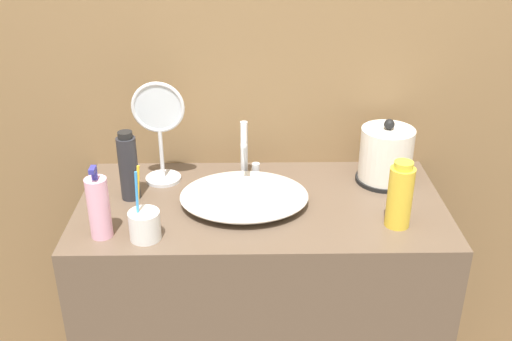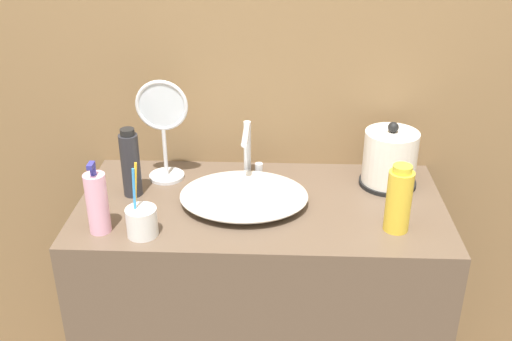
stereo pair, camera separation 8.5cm
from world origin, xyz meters
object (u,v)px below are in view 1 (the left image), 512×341
Objects in this scene: faucet at (246,148)px; toothbrush_cup at (145,224)px; electric_kettle at (386,157)px; mouthwash_bottle at (128,167)px; lotion_bottle at (99,207)px; vanity_mirror at (159,127)px; shampoo_bottle at (400,195)px.

toothbrush_cup is (-0.26, -0.32, -0.06)m from faucet.
faucet is at bearing 51.83° from toothbrush_cup.
mouthwash_bottle is (-0.74, -0.09, 0.02)m from electric_kettle.
electric_kettle reaches higher than toothbrush_cup.
electric_kettle and lotion_bottle have the same top height.
mouthwash_bottle reaches higher than faucet.
vanity_mirror reaches higher than mouthwash_bottle.
faucet is 0.57× the size of vanity_mirror.
lotion_bottle reaches higher than toothbrush_cup.
shampoo_bottle is (-0.02, -0.25, 0.01)m from electric_kettle.
toothbrush_cup is at bearing -71.21° from mouthwash_bottle.
lotion_bottle is 0.98× the size of mouthwash_bottle.
toothbrush_cup is at bearing -128.17° from faucet.
mouthwash_bottle is at bearing 167.61° from shampoo_bottle.
vanity_mirror is (-0.65, 0.27, 0.08)m from shampoo_bottle.
shampoo_bottle reaches higher than faucet.
lotion_bottle is (-0.11, 0.01, 0.04)m from toothbrush_cup.
electric_kettle is at bearing 86.10° from shampoo_bottle.
shampoo_bottle is 0.74m from mouthwash_bottle.
mouthwash_bottle is at bearing -161.10° from faucet.
shampoo_bottle is 0.60× the size of vanity_mirror.
toothbrush_cup is 1.07× the size of shampoo_bottle.
vanity_mirror is at bearing -179.01° from faucet.
shampoo_bottle is at bearing -22.44° from vanity_mirror.
toothbrush_cup is at bearing -155.52° from electric_kettle.
shampoo_bottle is (0.76, 0.04, 0.00)m from lotion_bottle.
electric_kettle is at bearing -2.76° from faucet.
vanity_mirror is (0.01, 0.32, 0.13)m from toothbrush_cup.
mouthwash_bottle is 0.15m from vanity_mirror.
lotion_bottle is 1.08× the size of shampoo_bottle.
lotion_bottle is 0.20m from mouthwash_bottle.
mouthwash_bottle is at bearing -125.87° from vanity_mirror.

